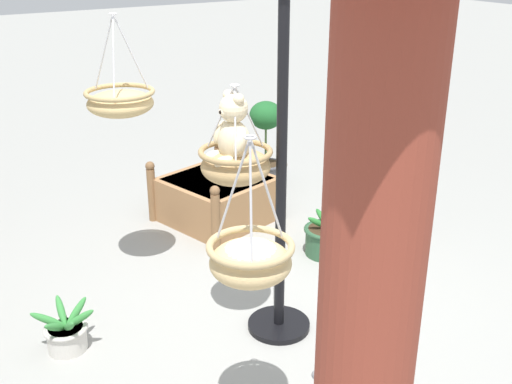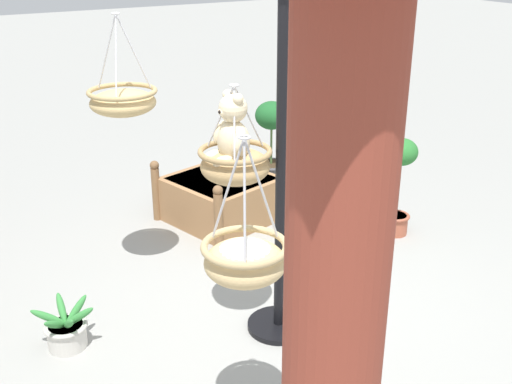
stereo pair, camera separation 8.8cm
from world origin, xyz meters
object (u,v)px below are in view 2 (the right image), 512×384
object	(u,v)px
hanging_basket_left_high	(245,259)
potted_plant_conical_shrub	(399,180)
hanging_basket_right_low	(123,101)
potted_plant_fern_front	(329,239)
hanging_basket_with_teddy	(235,164)
teddy_bear	(232,133)
display_pole_central	(280,240)
potted_plant_trailing_ivy	(271,143)
potted_plant_bushy_green	(66,330)
wooden_planter_box	(221,197)

from	to	relation	value
hanging_basket_left_high	potted_plant_conical_shrub	bearing A→B (deg)	-58.82
hanging_basket_right_low	potted_plant_fern_front	world-z (taller)	hanging_basket_right_low
hanging_basket_with_teddy	teddy_bear	size ratio (longest dim) A/B	1.38
display_pole_central	hanging_basket_left_high	size ratio (longest dim) A/B	3.07
hanging_basket_left_high	hanging_basket_right_low	size ratio (longest dim) A/B	1.01
teddy_bear	potted_plant_fern_front	bearing A→B (deg)	-66.15
display_pole_central	hanging_basket_with_teddy	size ratio (longest dim) A/B	3.61
hanging_basket_left_high	hanging_basket_right_low	xyz separation A→B (m)	(2.04, -0.14, 0.33)
display_pole_central	potted_plant_fern_front	distance (m)	1.32
teddy_bear	potted_plant_trailing_ivy	world-z (taller)	teddy_bear
hanging_basket_with_teddy	potted_plant_bushy_green	distance (m)	1.61
potted_plant_trailing_ivy	wooden_planter_box	bearing A→B (deg)	121.54
display_pole_central	potted_plant_conical_shrub	size ratio (longest dim) A/B	2.49
hanging_basket_right_low	hanging_basket_left_high	bearing A→B (deg)	176.22
display_pole_central	potted_plant_fern_front	xyz separation A→B (m)	(0.70, -0.97, -0.55)
hanging_basket_with_teddy	potted_plant_trailing_ivy	world-z (taller)	hanging_basket_with_teddy
display_pole_central	potted_plant_trailing_ivy	bearing A→B (deg)	-31.07
potted_plant_fern_front	potted_plant_bushy_green	bearing A→B (deg)	93.68
wooden_planter_box	potted_plant_trailing_ivy	xyz separation A→B (m)	(0.57, -0.93, 0.23)
wooden_planter_box	potted_plant_bushy_green	bearing A→B (deg)	124.44
hanging_basket_left_high	wooden_planter_box	bearing A→B (deg)	-25.27
potted_plant_bushy_green	potted_plant_fern_front	bearing A→B (deg)	-86.32
display_pole_central	hanging_basket_right_low	size ratio (longest dim) A/B	3.10
display_pole_central	hanging_basket_right_low	xyz separation A→B (m)	(1.27, 0.58, 0.75)
hanging_basket_left_high	potted_plant_conical_shrub	xyz separation A→B (m)	(1.49, -2.46, -0.58)
potted_plant_fern_front	potted_plant_conical_shrub	world-z (taller)	potted_plant_conical_shrub
potted_plant_bushy_green	hanging_basket_right_low	bearing A→B (deg)	-46.84
teddy_bear	display_pole_central	bearing A→B (deg)	-118.82
teddy_bear	potted_plant_fern_front	distance (m)	1.88
display_pole_central	hanging_basket_left_high	distance (m)	1.13
wooden_planter_box	potted_plant_conical_shrub	world-z (taller)	potted_plant_conical_shrub
teddy_bear	potted_plant_conical_shrub	distance (m)	2.29
hanging_basket_with_teddy	hanging_basket_right_low	distance (m)	1.19
hanging_basket_with_teddy	potted_plant_fern_front	world-z (taller)	hanging_basket_with_teddy
hanging_basket_right_low	potted_plant_bushy_green	bearing A→B (deg)	133.16
potted_plant_trailing_ivy	hanging_basket_with_teddy	bearing A→B (deg)	142.98
teddy_bear	potted_plant_bushy_green	bearing A→B (deg)	69.45
potted_plant_bushy_green	potted_plant_trailing_ivy	xyz separation A→B (m)	(1.84, -2.79, 0.34)
hanging_basket_right_low	hanging_basket_with_teddy	bearing A→B (deg)	-163.80
wooden_planter_box	potted_plant_fern_front	size ratio (longest dim) A/B	2.95
display_pole_central	potted_plant_conical_shrub	distance (m)	1.90
display_pole_central	teddy_bear	size ratio (longest dim) A/B	4.99
potted_plant_fern_front	potted_plant_bushy_green	size ratio (longest dim) A/B	0.92
teddy_bear	hanging_basket_right_low	size ratio (longest dim) A/B	0.62
potted_plant_trailing_ivy	display_pole_central	bearing A→B (deg)	148.93
teddy_bear	potted_plant_bushy_green	world-z (taller)	teddy_bear
teddy_bear	potted_plant_conical_shrub	bearing A→B (deg)	-74.35
display_pole_central	potted_plant_bushy_green	bearing A→B (deg)	67.69
teddy_bear	potted_plant_conical_shrub	xyz separation A→B (m)	(0.57, -2.02, -0.91)
hanging_basket_left_high	potted_plant_trailing_ivy	size ratio (longest dim) A/B	0.81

